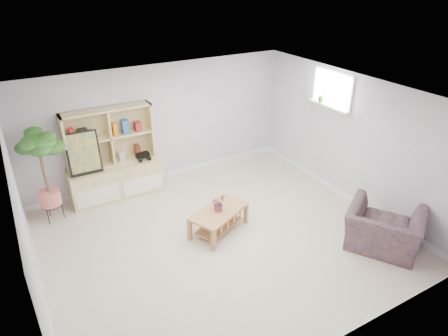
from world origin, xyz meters
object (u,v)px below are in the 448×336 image
storage_unit (113,155)px  floor_tree (45,177)px  armchair (384,226)px  coffee_table (219,221)px

storage_unit → floor_tree: size_ratio=1.03×
storage_unit → armchair: bearing=-49.6°
coffee_table → floor_tree: size_ratio=0.59×
coffee_table → floor_tree: bearing=118.5°
coffee_table → storage_unit: bearing=94.2°
floor_tree → armchair: (4.40, -3.44, -0.44)m
floor_tree → armchair: bearing=-38.0°
coffee_table → armchair: armchair is taller
coffee_table → armchair: size_ratio=0.92×
storage_unit → floor_tree: 1.27m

